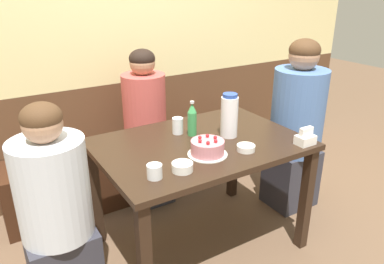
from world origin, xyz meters
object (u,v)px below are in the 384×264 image
Objects in this scene: bench_seat at (145,165)px; person_grey_tee at (296,127)px; glass_water_tall at (178,126)px; bowl_soup_white at (230,111)px; bowl_side_dish at (182,167)px; napkin_holder at (305,138)px; person_pale_blue_shirt at (146,133)px; birthday_cake at (208,148)px; soju_bottle at (192,119)px; glass_tumbler_short at (155,171)px; water_pitcher at (229,116)px; bowl_rice_small at (246,148)px; person_teal_shirt at (57,216)px.

bench_seat is 1.70× the size of person_grey_tee.
glass_water_tall is at bearing -94.23° from bench_seat.
bowl_soup_white is at bearing -33.99° from person_grey_tee.
napkin_holder is at bearing -6.73° from bowl_side_dish.
bench_seat is 1.82× the size of person_pale_blue_shirt.
birthday_cake is 1.01× the size of soju_bottle.
glass_water_tall is 1.33× the size of glass_tumbler_short.
bowl_soup_white is 1.09× the size of bowl_side_dish.
water_pitcher reaches higher than bowl_rice_small.
bowl_rice_small is at bearing -81.92° from bench_seat.
person_pale_blue_shirt is (0.00, 0.50, -0.23)m from glass_water_tall.
bowl_side_dish is 0.09× the size of person_grey_tee.
person_pale_blue_shirt is at bearing 117.75° from napkin_holder.
glass_tumbler_short is at bearing -178.79° from bowl_rice_small.
glass_water_tall is at bearing 131.23° from soju_bottle.
person_grey_tee is at bearing 21.96° from bowl_rice_small.
bench_seat is 8.01× the size of water_pitcher.
person_teal_shirt reaches higher than bowl_soup_white.
bench_seat is at bearing 113.02° from napkin_holder.
person_grey_tee is at bearing 2.70° from person_teal_shirt.
bowl_side_dish is (-0.47, -0.25, -0.11)m from water_pitcher.
birthday_cake reaches higher than glass_tumbler_short.
glass_water_tall is 0.88m from person_teal_shirt.
person_grey_tee is (0.93, 0.22, -0.14)m from birthday_cake.
bench_seat is 9.81× the size of birthday_cake.
glass_tumbler_short reaches higher than bowl_side_dish.
soju_bottle is 0.50m from bowl_soup_white.
glass_water_tall is at bearing 140.73° from water_pitcher.
bowl_rice_small is (0.22, -0.07, -0.02)m from birthday_cake.
bowl_side_dish is at bearing -127.61° from soju_bottle.
napkin_holder is at bearing -13.12° from person_teal_shirt.
glass_water_tall is at bearing -0.52° from person_pale_blue_shirt.
water_pitcher is 0.44m from bowl_soup_white.
bowl_side_dish is (-0.28, -1.09, 0.54)m from bench_seat.
person_grey_tee reaches higher than bowl_rice_small.
person_pale_blue_shirt is at bearing 89.48° from glass_water_tall.
bench_seat is 1.15m from birthday_cake.
bench_seat is 18.28× the size of bowl_soup_white.
bench_seat is at bearing 85.77° from glass_water_tall.
glass_water_tall is (-0.25, 0.20, -0.08)m from water_pitcher.
water_pitcher is at bearing 132.14° from napkin_holder.
person_grey_tee is at bearing 15.15° from bowl_side_dish.
soju_bottle is 0.19× the size of person_teal_shirt.
bench_seat is 19.99× the size of bowl_side_dish.
glass_water_tall reaches higher than bowl_rice_small.
bowl_rice_small is 1.36× the size of glass_tumbler_short.
bowl_side_dish is 0.15m from glass_tumbler_short.
birthday_cake is 0.19× the size of person_teal_shirt.
birthday_cake is 0.37m from glass_tumbler_short.
water_pitcher is 0.23m from soju_bottle.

